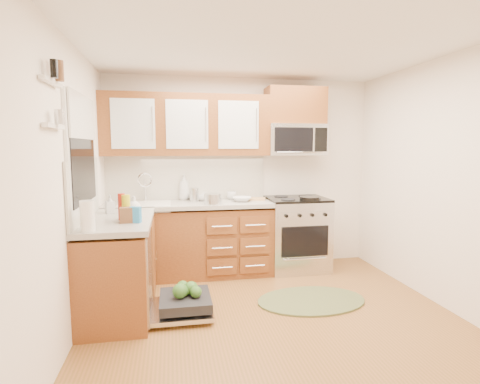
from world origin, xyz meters
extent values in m
plane|color=brown|center=(0.00, 0.00, 0.00)|extent=(3.50, 3.50, 0.00)
plane|color=white|center=(0.00, 0.00, 2.50)|extent=(3.50, 3.50, 0.00)
cube|color=white|center=(0.00, 1.75, 1.25)|extent=(3.50, 0.04, 2.50)
cube|color=white|center=(0.00, -1.75, 1.25)|extent=(3.50, 0.04, 2.50)
cube|color=white|center=(-1.75, 0.00, 1.25)|extent=(0.04, 3.50, 2.50)
cube|color=white|center=(1.75, 0.00, 1.25)|extent=(0.04, 3.50, 2.50)
cube|color=#612F15|center=(-0.73, 1.45, 0.42)|extent=(2.05, 0.60, 0.85)
cube|color=#612F15|center=(-1.45, 0.52, 0.42)|extent=(0.60, 1.25, 0.85)
cube|color=#A19C93|center=(-0.72, 1.44, 0.90)|extent=(2.07, 0.64, 0.05)
cube|color=#A19C93|center=(-1.44, 0.53, 0.90)|extent=(0.64, 1.27, 0.05)
cube|color=beige|center=(-0.73, 1.74, 1.21)|extent=(2.05, 0.02, 0.57)
cube|color=beige|center=(-1.74, 0.52, 1.21)|extent=(0.02, 1.25, 0.57)
cube|color=#612F15|center=(0.68, 1.57, 2.13)|extent=(0.76, 0.35, 0.47)
cube|color=white|center=(-1.71, 0.50, 1.88)|extent=(0.02, 0.96, 0.40)
cube|color=white|center=(-1.72, -0.35, 2.05)|extent=(0.04, 0.40, 0.03)
cube|color=white|center=(-1.72, -0.35, 1.75)|extent=(0.04, 0.40, 0.03)
cylinder|color=black|center=(0.75, 1.18, 0.97)|extent=(0.29, 0.29, 0.04)
cylinder|color=silver|center=(-0.44, 1.25, 0.99)|extent=(0.27, 0.27, 0.13)
cube|color=tan|center=(0.12, 1.54, 0.94)|extent=(0.34, 0.27, 0.02)
cylinder|color=silver|center=(-0.65, 1.46, 1.01)|extent=(0.13, 0.13, 0.18)
cylinder|color=white|center=(-1.60, -0.02, 1.05)|extent=(0.14, 0.14, 0.25)
cylinder|color=#D0CD17|center=(-1.35, 0.41, 1.04)|extent=(0.10, 0.10, 0.24)
cylinder|color=#AA1D0E|center=(-1.39, 0.44, 1.05)|extent=(0.08, 0.08, 0.25)
cube|color=brown|center=(-1.32, 0.30, 0.99)|extent=(0.15, 0.11, 0.14)
cube|color=#287EBE|center=(-1.25, 0.27, 1.00)|extent=(0.10, 0.08, 0.15)
imported|color=#999999|center=(-0.06, 1.40, 0.95)|extent=(0.28, 0.28, 0.06)
imported|color=#999999|center=(-0.57, 1.60, 0.97)|extent=(0.35, 0.35, 0.09)
imported|color=#999999|center=(-0.15, 1.61, 0.98)|extent=(0.14, 0.14, 0.10)
imported|color=#999999|center=(-0.77, 1.68, 1.09)|extent=(0.16, 0.16, 0.34)
imported|color=#999999|center=(-1.56, 0.83, 1.02)|extent=(0.11, 0.11, 0.19)
imported|color=#999999|center=(-1.31, 0.77, 1.01)|extent=(0.16, 0.16, 0.18)
camera|label=1|loc=(-0.93, -3.17, 1.61)|focal=28.00mm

